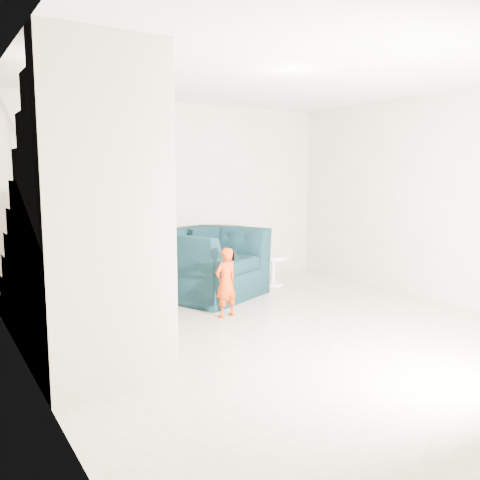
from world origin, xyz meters
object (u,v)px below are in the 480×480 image
Objects in this scene: side_table at (273,265)px; staircase at (79,254)px; armchair at (207,263)px; toddler at (226,282)px.

staircase is at bearing -156.12° from side_table.
side_table is 3.58m from staircase.
armchair reaches higher than toddler.
toddler is 0.23× the size of staircase.
armchair reaches higher than side_table.
staircase is (-2.06, -1.35, 0.49)m from armchair.
toddler is at bearing -143.28° from side_table.
side_table is 0.12× the size of staircase.
side_table is (1.46, 1.09, -0.11)m from toddler.
staircase is at bearing 1.23° from toddler.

